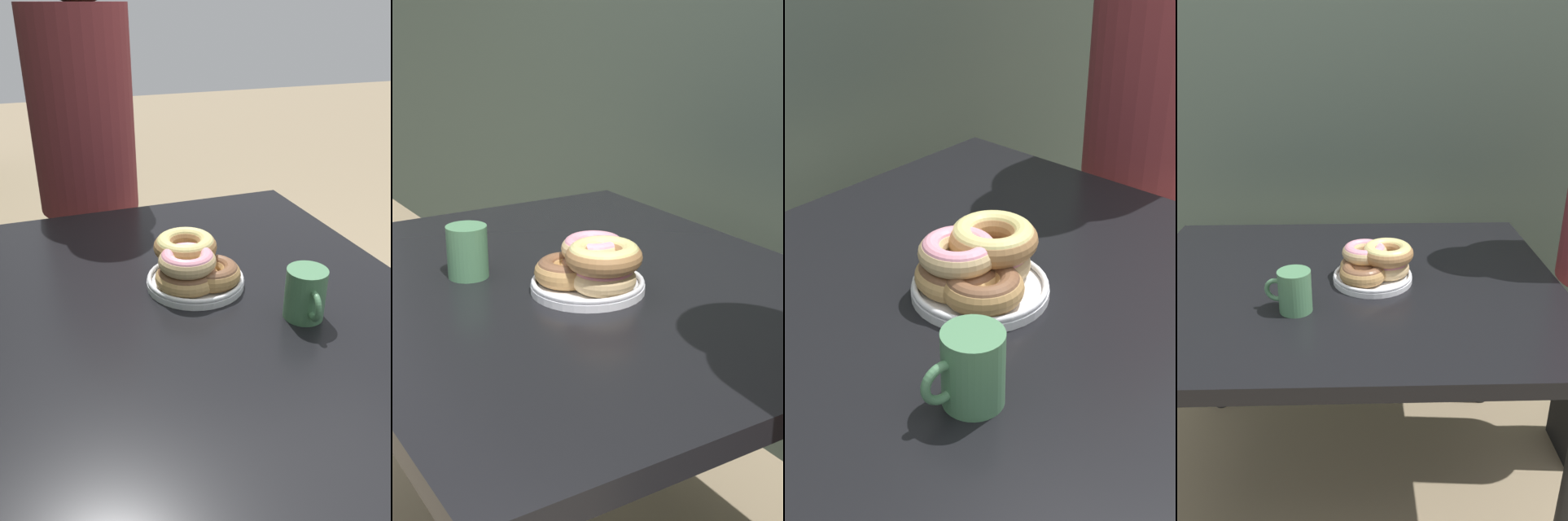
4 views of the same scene
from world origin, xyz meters
TOP-DOWN VIEW (x-y plane):
  - wall_back at (0.00, 1.12)m, footprint 8.00×0.05m
  - dining_table at (0.00, 0.35)m, footprint 1.15×0.92m
  - donut_plate at (0.08, 0.35)m, footprint 0.23×0.22m
  - coffee_mug at (-0.12, 0.19)m, footprint 0.12×0.08m

SIDE VIEW (x-z plane):
  - dining_table at x=0.00m, z-range 0.30..1.03m
  - donut_plate at x=0.08m, z-range 0.73..0.83m
  - coffee_mug at x=-0.12m, z-range 0.73..0.84m
  - wall_back at x=0.00m, z-range 0.00..2.60m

